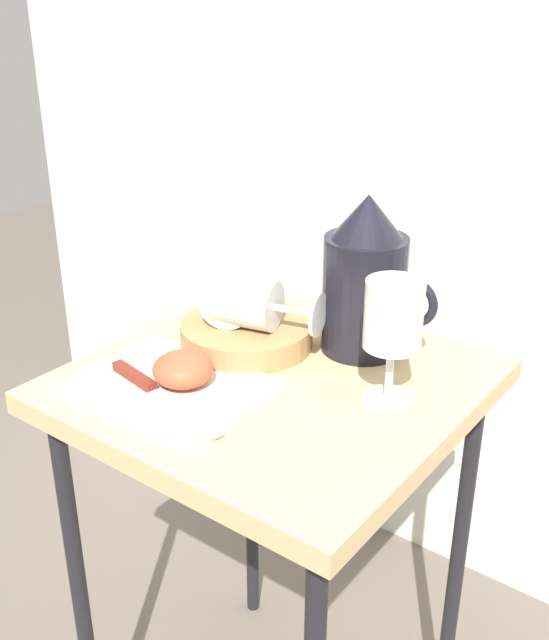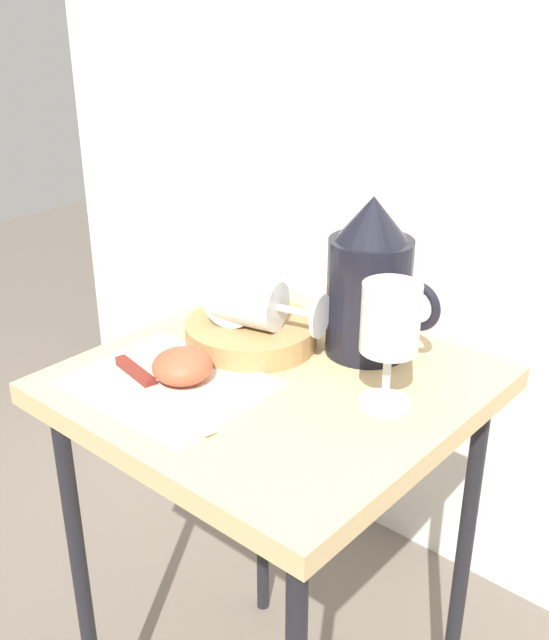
% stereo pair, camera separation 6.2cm
% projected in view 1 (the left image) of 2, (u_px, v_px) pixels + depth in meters
% --- Properties ---
extents(curtain_drape, '(2.40, 0.03, 2.02)m').
position_uv_depth(curtain_drape, '(480.00, 79.00, 1.29)').
color(curtain_drape, silver).
rests_on(curtain_drape, ground_plane).
extents(table, '(0.49, 0.48, 0.69)m').
position_uv_depth(table, '(274.00, 424.00, 1.03)').
color(table, tan).
rests_on(table, ground_plane).
extents(linen_napkin, '(0.24, 0.20, 0.00)m').
position_uv_depth(linen_napkin, '(170.00, 387.00, 0.96)').
color(linen_napkin, silver).
rests_on(linen_napkin, table).
extents(basket_tray, '(0.19, 0.19, 0.03)m').
position_uv_depth(basket_tray, '(246.00, 334.00, 1.07)').
color(basket_tray, '#AD8451').
rests_on(basket_tray, table).
extents(pitcher, '(0.17, 0.11, 0.22)m').
position_uv_depth(pitcher, '(365.00, 290.00, 1.03)').
color(pitcher, black).
rests_on(pitcher, table).
extents(wine_glass_upright, '(0.07, 0.07, 0.16)m').
position_uv_depth(wine_glass_upright, '(393.00, 322.00, 0.89)').
color(wine_glass_upright, silver).
rests_on(wine_glass_upright, table).
extents(wine_glass_tipped_near, '(0.12, 0.16, 0.08)m').
position_uv_depth(wine_glass_tipped_near, '(234.00, 293.00, 1.06)').
color(wine_glass_tipped_near, silver).
rests_on(wine_glass_tipped_near, basket_tray).
extents(wine_glass_tipped_far, '(0.16, 0.10, 0.07)m').
position_uv_depth(wine_glass_tipped_far, '(249.00, 303.00, 1.04)').
color(wine_glass_tipped_far, silver).
rests_on(wine_glass_tipped_far, basket_tray).
extents(apple_half_left, '(0.08, 0.08, 0.04)m').
position_uv_depth(apple_half_left, '(183.00, 369.00, 0.96)').
color(apple_half_left, '#C15133').
rests_on(apple_half_left, linen_napkin).
extents(knife, '(0.22, 0.06, 0.01)m').
position_uv_depth(knife, '(149.00, 387.00, 0.95)').
color(knife, silver).
rests_on(knife, linen_napkin).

